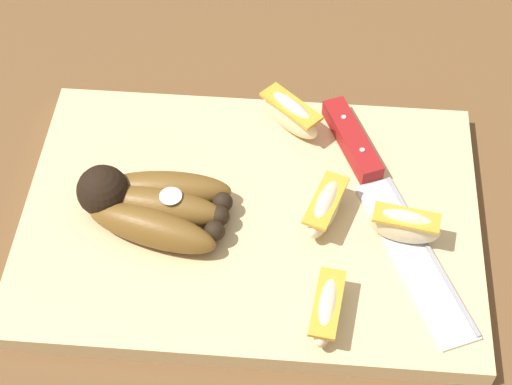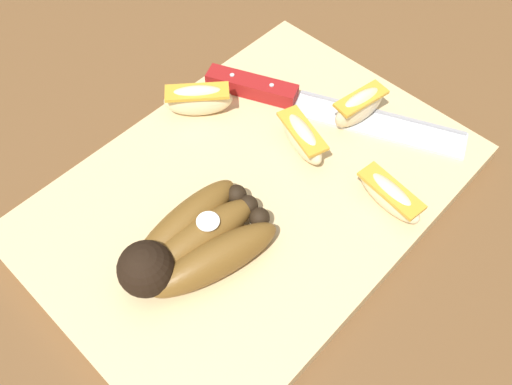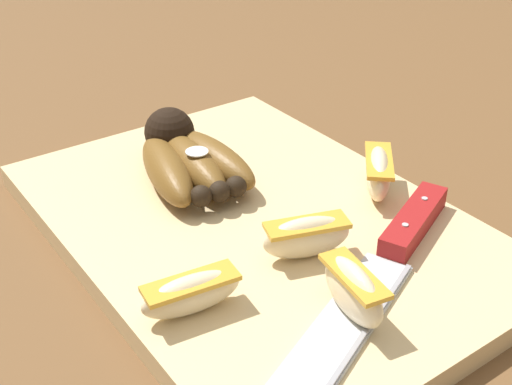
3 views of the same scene
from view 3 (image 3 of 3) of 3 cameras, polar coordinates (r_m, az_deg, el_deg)
ground_plane at (r=0.56m, az=1.55°, el=-4.15°), size 6.00×6.00×0.00m
cutting_board at (r=0.56m, az=-0.03°, el=-2.83°), size 0.42×0.29×0.02m
banana_bunch at (r=0.61m, az=-5.73°, el=2.90°), size 0.14×0.10×0.05m
chefs_knife at (r=0.51m, az=11.38°, el=-5.20°), size 0.14×0.27×0.02m
apple_wedge_near at (r=0.50m, az=4.29°, el=-3.70°), size 0.04×0.07×0.03m
apple_wedge_middle at (r=0.45m, az=8.21°, el=-8.16°), size 0.07×0.03×0.04m
apple_wedge_far at (r=0.59m, az=10.27°, el=1.70°), size 0.07×0.06×0.04m
apple_wedge_extra at (r=0.46m, az=-5.47°, el=-8.44°), size 0.03×0.07×0.03m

